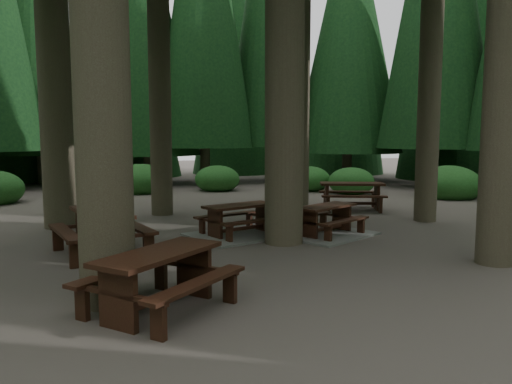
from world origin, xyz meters
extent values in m
plane|color=#4C443E|center=(0.00, 0.00, 0.00)|extent=(80.00, 80.00, 0.00)
cube|color=gray|center=(2.01, 0.75, 0.03)|extent=(2.73, 2.61, 0.05)
cube|color=#34150F|center=(2.01, 0.75, 0.69)|extent=(1.76, 1.42, 0.06)
cube|color=#34150F|center=(1.72, 1.22, 0.42)|extent=(1.54, 1.07, 0.05)
cube|color=#34150F|center=(2.30, 0.28, 0.42)|extent=(1.54, 1.07, 0.05)
cube|color=#34150F|center=(1.44, 0.40, 0.33)|extent=(0.33, 0.47, 0.67)
cube|color=#34150F|center=(1.44, 0.40, 0.39)|extent=(0.76, 1.18, 0.06)
cube|color=#34150F|center=(2.58, 1.10, 0.33)|extent=(0.33, 0.47, 0.67)
cube|color=#34150F|center=(2.58, 1.10, 0.39)|extent=(0.76, 1.18, 0.06)
cube|color=#34150F|center=(2.01, 0.75, 0.17)|extent=(1.22, 0.79, 0.07)
cube|color=#34150F|center=(-3.03, 0.09, 0.85)|extent=(1.35, 2.17, 0.07)
cube|color=#34150F|center=(-3.67, -0.11, 0.51)|extent=(0.87, 2.02, 0.06)
cube|color=#34150F|center=(-2.38, 0.29, 0.51)|extent=(0.87, 2.02, 0.06)
cube|color=#34150F|center=(-2.79, -0.69, 0.41)|extent=(0.62, 0.27, 0.81)
cube|color=#34150F|center=(-2.79, -0.69, 0.47)|extent=(1.59, 0.57, 0.07)
cube|color=#34150F|center=(-3.27, 0.86, 0.41)|extent=(0.62, 0.27, 0.81)
cube|color=#34150F|center=(-3.27, 0.86, 0.47)|extent=(1.59, 0.57, 0.07)
cube|color=#34150F|center=(-3.03, 0.09, 0.20)|extent=(0.59, 1.64, 0.09)
cube|color=gray|center=(0.04, 1.20, 0.03)|extent=(2.73, 2.52, 0.05)
cube|color=#34150F|center=(0.04, 1.20, 0.72)|extent=(1.85, 1.27, 0.06)
cube|color=#34150F|center=(-0.18, 1.73, 0.43)|extent=(1.69, 0.88, 0.05)
cube|color=#34150F|center=(0.26, 0.67, 0.43)|extent=(1.69, 0.88, 0.05)
cube|color=#34150F|center=(-0.60, 0.94, 0.35)|extent=(0.27, 0.52, 0.69)
cube|color=#34150F|center=(-0.60, 0.94, 0.40)|extent=(0.60, 1.32, 0.06)
cube|color=#34150F|center=(0.68, 1.46, 0.35)|extent=(0.27, 0.52, 0.69)
cube|color=#34150F|center=(0.68, 1.46, 0.40)|extent=(0.60, 1.32, 0.06)
cube|color=#34150F|center=(0.04, 1.20, 0.17)|extent=(1.36, 0.62, 0.08)
cube|color=#34150F|center=(4.47, 4.52, 0.83)|extent=(2.14, 1.37, 0.07)
cube|color=#34150F|center=(4.68, 5.16, 0.50)|extent=(1.99, 0.89, 0.06)
cube|color=#34150F|center=(4.26, 3.89, 0.50)|extent=(1.99, 0.89, 0.06)
cube|color=#34150F|center=(3.71, 4.77, 0.40)|extent=(0.28, 0.61, 0.80)
cube|color=#34150F|center=(3.71, 4.77, 0.47)|extent=(0.59, 1.56, 0.07)
cube|color=#34150F|center=(5.23, 4.27, 0.40)|extent=(0.28, 0.61, 0.80)
cube|color=#34150F|center=(5.23, 4.27, 0.47)|extent=(0.59, 1.56, 0.07)
cube|color=#34150F|center=(4.47, 4.52, 0.20)|extent=(1.61, 0.61, 0.09)
cube|color=#34150F|center=(-2.12, -3.51, 0.78)|extent=(1.84, 1.86, 0.06)
cube|color=#34150F|center=(-2.57, -3.07, 0.47)|extent=(1.51, 1.53, 0.05)
cube|color=#34150F|center=(-1.67, -3.95, 0.47)|extent=(1.51, 1.53, 0.05)
cube|color=#34150F|center=(-2.65, -4.05, 0.38)|extent=(0.47, 0.46, 0.75)
cube|color=#34150F|center=(-2.65, -4.05, 0.44)|extent=(1.14, 1.12, 0.06)
cube|color=#34150F|center=(-1.59, -2.97, 0.38)|extent=(0.47, 0.46, 0.75)
cube|color=#34150F|center=(-1.59, -2.97, 0.44)|extent=(1.14, 1.12, 0.06)
cube|color=#34150F|center=(-2.12, -3.51, 0.19)|extent=(1.16, 1.18, 0.08)
ellipsoid|color=#245E20|center=(9.44, 6.45, 0.40)|extent=(2.42, 2.42, 1.49)
ellipsoid|color=#245E20|center=(6.43, 8.69, 0.40)|extent=(1.90, 1.90, 1.17)
ellipsoid|color=#245E20|center=(5.14, 10.17, 0.40)|extent=(1.84, 1.84, 1.13)
ellipsoid|color=#245E20|center=(1.30, 11.25, 0.40)|extent=(1.95, 1.95, 1.20)
ellipsoid|color=#245E20|center=(-1.94, 11.21, 0.40)|extent=(2.31, 2.31, 1.42)
ellipsoid|color=#245E20|center=(-4.09, 10.56, 0.40)|extent=(1.93, 1.93, 1.19)
cone|color=black|center=(8.89, 14.45, 8.24)|extent=(5.73, 5.73, 13.48)
cone|color=black|center=(-1.44, 15.36, 7.89)|extent=(5.17, 5.17, 12.91)
cone|color=black|center=(-6.57, 16.72, 8.10)|extent=(5.82, 5.82, 13.26)
cone|color=black|center=(11.00, 19.74, 9.51)|extent=(5.26, 5.26, 19.02)
cone|color=black|center=(4.25, 21.60, 8.07)|extent=(5.34, 5.34, 16.14)
cone|color=black|center=(-2.52, 20.86, 8.43)|extent=(6.57, 6.57, 16.86)
camera|label=1|loc=(-2.51, -10.10, 2.32)|focal=35.00mm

